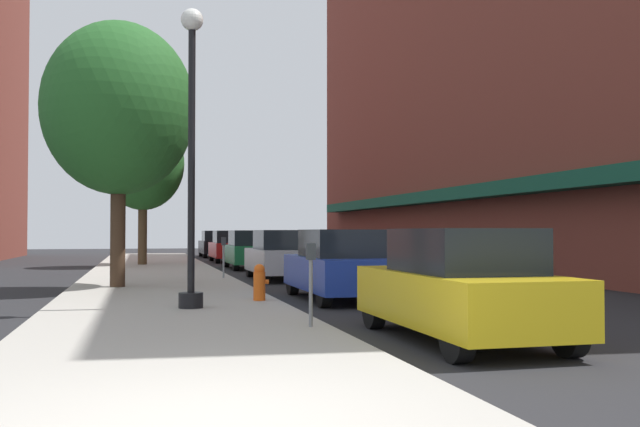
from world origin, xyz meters
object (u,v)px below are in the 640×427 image
at_px(tree_near, 143,164).
at_px(car_blue, 339,266).
at_px(car_silver, 281,256).
at_px(parking_meter_far, 311,274).
at_px(fire_hydrant, 260,282).
at_px(parking_meter_near, 224,252).
at_px(tree_mid, 119,109).
at_px(car_green, 249,250).
at_px(lamppost, 192,151).
at_px(car_red, 229,247).
at_px(car_black, 216,244).
at_px(car_yellow, 460,286).

relative_size(tree_near, car_blue, 1.56).
bearing_deg(car_silver, parking_meter_far, -101.02).
height_order(fire_hydrant, parking_meter_near, parking_meter_near).
height_order(tree_mid, car_green, tree_mid).
relative_size(car_silver, car_green, 1.00).
height_order(lamppost, car_silver, lamppost).
bearing_deg(car_red, car_blue, -88.10).
xyz_separation_m(lamppost, tree_mid, (-1.56, 5.87, 1.74)).
bearing_deg(parking_meter_near, car_red, 82.37).
relative_size(tree_mid, car_silver, 1.67).
bearing_deg(tree_near, car_green, -30.72).
xyz_separation_m(tree_mid, car_silver, (5.15, 3.39, -4.14)).
distance_m(car_red, car_black, 7.06).
distance_m(parking_meter_near, car_yellow, 13.47).
bearing_deg(lamppost, car_red, 81.27).
xyz_separation_m(parking_meter_near, parking_meter_far, (0.00, -12.07, 0.00)).
bearing_deg(car_silver, fire_hydrant, -106.29).
height_order(parking_meter_near, car_green, car_green).
relative_size(lamppost, fire_hydrant, 7.47).
height_order(fire_hydrant, tree_near, tree_near).
xyz_separation_m(lamppost, parking_meter_near, (1.64, 8.82, -2.25)).
bearing_deg(car_silver, tree_mid, -148.78).
height_order(parking_meter_near, parking_meter_far, same).
bearing_deg(tree_near, car_blue, -75.31).
relative_size(tree_near, car_yellow, 1.56).
relative_size(parking_meter_far, car_silver, 0.30).
relative_size(lamppost, parking_meter_near, 4.50).
height_order(tree_near, car_blue, tree_near).
xyz_separation_m(car_yellow, car_black, (0.00, 34.94, 0.00)).
relative_size(tree_mid, car_green, 1.67).
bearing_deg(car_blue, parking_meter_far, -109.33).
xyz_separation_m(tree_near, car_red, (4.46, 4.35, -3.87)).
bearing_deg(fire_hydrant, parking_meter_near, 89.32).
relative_size(parking_meter_far, tree_mid, 0.18).
distance_m(fire_hydrant, car_yellow, 6.03).
xyz_separation_m(tree_near, car_blue, (4.46, -17.01, -3.87)).
xyz_separation_m(car_green, car_red, (0.00, 7.00, 0.00)).
bearing_deg(tree_mid, car_black, 78.17).
relative_size(lamppost, car_black, 1.37).
distance_m(car_green, car_red, 7.00).
bearing_deg(tree_mid, parking_meter_near, 42.73).
bearing_deg(parking_meter_far, car_black, 86.69).
distance_m(tree_near, car_black, 12.85).
distance_m(car_blue, car_black, 28.43).
xyz_separation_m(fire_hydrant, car_silver, (2.04, 8.10, 0.29)).
height_order(lamppost, parking_meter_near, lamppost).
bearing_deg(parking_meter_near, car_silver, 12.67).
distance_m(car_yellow, car_silver, 13.77).
bearing_deg(lamppost, car_black, 83.28).
xyz_separation_m(car_silver, car_red, (0.00, 14.11, 0.00)).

